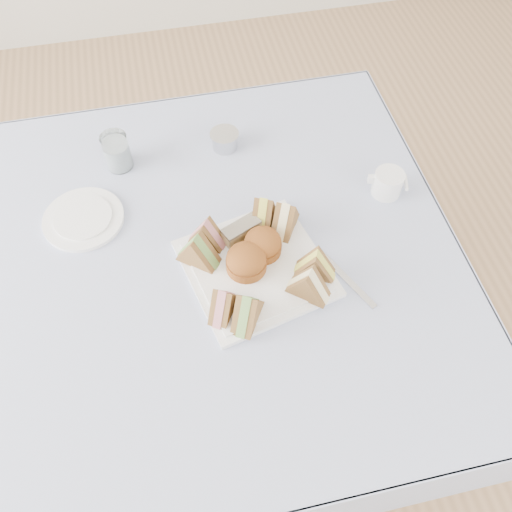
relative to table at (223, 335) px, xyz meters
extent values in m
plane|color=#9E7751|center=(0.00, 0.00, -0.37)|extent=(4.00, 4.00, 0.00)
cube|color=brown|center=(0.00, 0.00, 0.00)|extent=(0.90, 0.90, 0.74)
cube|color=silver|center=(0.00, 0.00, 0.37)|extent=(1.02, 1.02, 0.01)
cube|color=white|center=(0.08, -0.05, 0.38)|extent=(0.32, 0.32, 0.01)
cylinder|color=#974A24|center=(0.06, -0.05, 0.42)|extent=(0.10, 0.10, 0.06)
cylinder|color=#974A24|center=(0.10, -0.02, 0.41)|extent=(0.11, 0.11, 0.05)
cube|color=tan|center=(0.06, 0.03, 0.41)|extent=(0.09, 0.06, 0.04)
cylinder|color=white|center=(-0.26, 0.15, 0.38)|extent=(0.19, 0.19, 0.01)
cylinder|color=white|center=(-0.17, 0.30, 0.42)|extent=(0.07, 0.07, 0.09)
cylinder|color=#BCBCBD|center=(0.08, 0.31, 0.40)|extent=(0.08, 0.08, 0.04)
cube|color=#BCBCBD|center=(0.25, -0.11, 0.38)|extent=(0.08, 0.16, 0.00)
cube|color=#BCBCBD|center=(0.21, -0.05, 0.38)|extent=(0.04, 0.15, 0.00)
cylinder|color=white|center=(0.41, 0.09, 0.41)|extent=(0.08, 0.08, 0.06)
camera|label=1|loc=(-0.05, -0.64, 1.30)|focal=38.00mm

